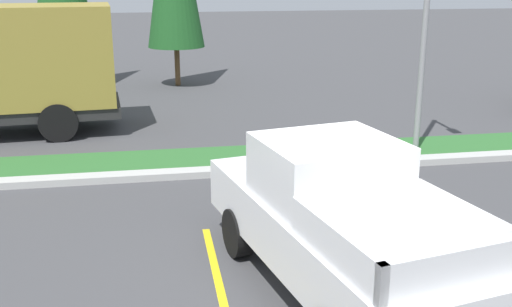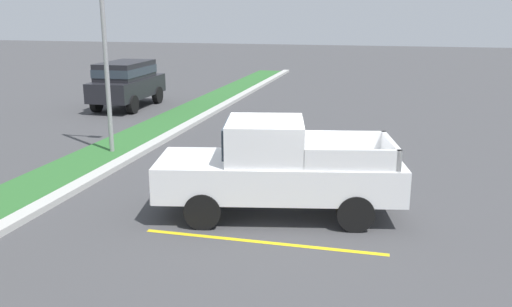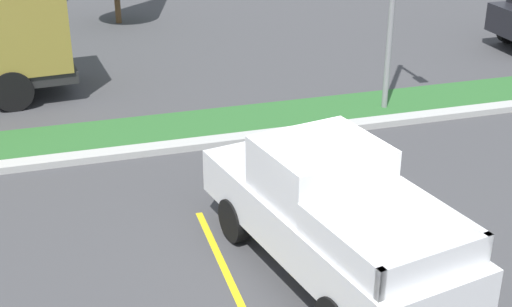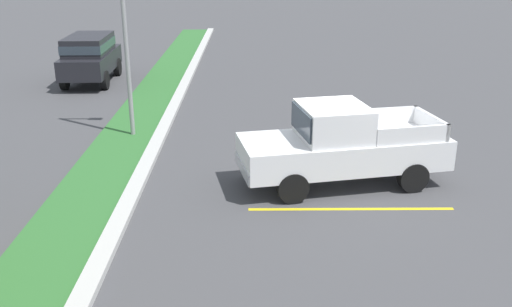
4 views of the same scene
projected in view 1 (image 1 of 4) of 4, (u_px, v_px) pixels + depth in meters
The scene contains 6 objects.
ground_plane at pixel (341, 281), 8.65m from camera, with size 120.00×120.00×0.00m, color #424244.
parking_line_near at pixel (223, 301), 8.12m from camera, with size 0.12×4.80×0.01m, color yellow.
parking_line_far at pixel (439, 281), 8.64m from camera, with size 0.12×4.80×0.01m, color yellow.
curb_strip at pixel (272, 169), 13.34m from camera, with size 56.00×0.40×0.15m, color #B2B2AD.
grass_median at pixel (263, 156), 14.39m from camera, with size 56.00×1.80×0.06m, color #2D662D.
pickup_truck_main at pixel (335, 220), 8.13m from camera, with size 2.90×5.50×2.10m.
Camera 1 is at (-2.54, -7.42, 4.25)m, focal length 42.54 mm.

